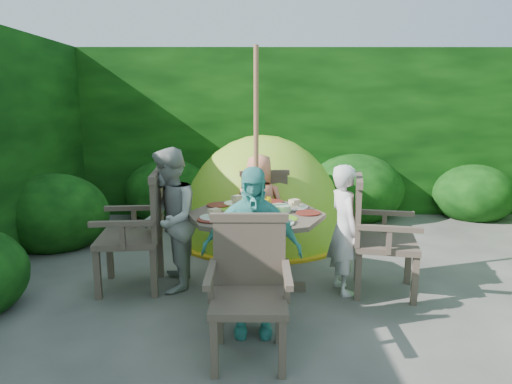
{
  "coord_description": "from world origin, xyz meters",
  "views": [
    {
      "loc": [
        -0.9,
        -3.37,
        1.74
      ],
      "look_at": [
        -0.89,
        1.05,
        0.85
      ],
      "focal_mm": 32.0,
      "sensor_mm": 36.0,
      "label": 1
    }
  ],
  "objects_px": {
    "garden_chair_left": "(139,229)",
    "child_front": "(252,252)",
    "patio_table": "(257,225)",
    "child_back": "(259,208)",
    "child_right": "(344,229)",
    "child_left": "(169,220)",
    "garden_chair_front": "(249,286)",
    "parasol_pole": "(256,173)",
    "garden_chair_back": "(262,210)",
    "garden_chair_right": "(376,234)",
    "dome_tent": "(262,235)"
  },
  "relations": [
    {
      "from": "garden_chair_left",
      "to": "child_front",
      "type": "relative_size",
      "value": 0.83
    },
    {
      "from": "patio_table",
      "to": "child_back",
      "type": "distance_m",
      "value": 0.8
    },
    {
      "from": "child_right",
      "to": "child_back",
      "type": "bearing_deg",
      "value": 30.75
    },
    {
      "from": "patio_table",
      "to": "child_left",
      "type": "bearing_deg",
      "value": 177.54
    },
    {
      "from": "garden_chair_left",
      "to": "child_left",
      "type": "relative_size",
      "value": 0.8
    },
    {
      "from": "child_front",
      "to": "garden_chair_front",
      "type": "bearing_deg",
      "value": -91.96
    },
    {
      "from": "garden_chair_front",
      "to": "parasol_pole",
      "type": "bearing_deg",
      "value": 87.71
    },
    {
      "from": "child_left",
      "to": "patio_table",
      "type": "bearing_deg",
      "value": 82.03
    },
    {
      "from": "garden_chair_back",
      "to": "child_back",
      "type": "distance_m",
      "value": 0.31
    },
    {
      "from": "patio_table",
      "to": "child_back",
      "type": "xyz_separation_m",
      "value": [
        0.03,
        0.8,
        -0.03
      ]
    },
    {
      "from": "parasol_pole",
      "to": "child_front",
      "type": "distance_m",
      "value": 0.92
    },
    {
      "from": "garden_chair_right",
      "to": "child_right",
      "type": "height_order",
      "value": "child_right"
    },
    {
      "from": "garden_chair_right",
      "to": "parasol_pole",
      "type": "bearing_deg",
      "value": 99.97
    },
    {
      "from": "child_back",
      "to": "garden_chair_right",
      "type": "bearing_deg",
      "value": 151.17
    },
    {
      "from": "garden_chair_left",
      "to": "garden_chair_right",
      "type": "bearing_deg",
      "value": 82.52
    },
    {
      "from": "garden_chair_front",
      "to": "child_left",
      "type": "distance_m",
      "value": 1.37
    },
    {
      "from": "garden_chair_back",
      "to": "child_left",
      "type": "height_order",
      "value": "child_left"
    },
    {
      "from": "patio_table",
      "to": "child_front",
      "type": "bearing_deg",
      "value": -92.84
    },
    {
      "from": "garden_chair_back",
      "to": "child_right",
      "type": "relative_size",
      "value": 0.8
    },
    {
      "from": "patio_table",
      "to": "child_left",
      "type": "distance_m",
      "value": 0.81
    },
    {
      "from": "parasol_pole",
      "to": "child_right",
      "type": "xyz_separation_m",
      "value": [
        0.8,
        -0.04,
        -0.51
      ]
    },
    {
      "from": "garden_chair_left",
      "to": "garden_chair_back",
      "type": "xyz_separation_m",
      "value": [
        1.15,
        1.04,
        -0.06
      ]
    },
    {
      "from": "garden_chair_right",
      "to": "child_right",
      "type": "distance_m",
      "value": 0.29
    },
    {
      "from": "garden_chair_left",
      "to": "dome_tent",
      "type": "xyz_separation_m",
      "value": [
        1.17,
        1.68,
        -0.57
      ]
    },
    {
      "from": "garden_chair_back",
      "to": "child_back",
      "type": "height_order",
      "value": "child_back"
    },
    {
      "from": "garden_chair_right",
      "to": "child_right",
      "type": "relative_size",
      "value": 0.87
    },
    {
      "from": "parasol_pole",
      "to": "child_left",
      "type": "distance_m",
      "value": 0.91
    },
    {
      "from": "child_front",
      "to": "child_left",
      "type": "bearing_deg",
      "value": 133.63
    },
    {
      "from": "parasol_pole",
      "to": "child_right",
      "type": "height_order",
      "value": "parasol_pole"
    },
    {
      "from": "child_left",
      "to": "child_front",
      "type": "xyz_separation_m",
      "value": [
        0.76,
        -0.83,
        -0.02
      ]
    },
    {
      "from": "parasol_pole",
      "to": "garden_chair_front",
      "type": "bearing_deg",
      "value": -92.69
    },
    {
      "from": "garden_chair_back",
      "to": "dome_tent",
      "type": "xyz_separation_m",
      "value": [
        0.02,
        0.64,
        -0.5
      ]
    },
    {
      "from": "garden_chair_right",
      "to": "garden_chair_left",
      "type": "height_order",
      "value": "garden_chair_left"
    },
    {
      "from": "garden_chair_back",
      "to": "child_left",
      "type": "distance_m",
      "value": 1.38
    },
    {
      "from": "garden_chair_left",
      "to": "child_right",
      "type": "xyz_separation_m",
      "value": [
        1.88,
        -0.1,
        0.03
      ]
    },
    {
      "from": "garden_chair_left",
      "to": "child_right",
      "type": "height_order",
      "value": "child_right"
    },
    {
      "from": "garden_chair_back",
      "to": "child_back",
      "type": "xyz_separation_m",
      "value": [
        -0.03,
        -0.3,
        0.09
      ]
    },
    {
      "from": "garden_chair_left",
      "to": "garden_chair_back",
      "type": "relative_size",
      "value": 1.12
    },
    {
      "from": "patio_table",
      "to": "child_back",
      "type": "bearing_deg",
      "value": 87.78
    },
    {
      "from": "patio_table",
      "to": "garden_chair_back",
      "type": "bearing_deg",
      "value": 86.7
    },
    {
      "from": "child_right",
      "to": "garden_chair_left",
      "type": "bearing_deg",
      "value": 75.37
    },
    {
      "from": "patio_table",
      "to": "child_right",
      "type": "xyz_separation_m",
      "value": [
        0.79,
        -0.04,
        -0.03
      ]
    },
    {
      "from": "garden_chair_back",
      "to": "child_front",
      "type": "height_order",
      "value": "child_front"
    },
    {
      "from": "dome_tent",
      "to": "garden_chair_back",
      "type": "bearing_deg",
      "value": -104.41
    },
    {
      "from": "patio_table",
      "to": "garden_chair_front",
      "type": "xyz_separation_m",
      "value": [
        -0.06,
        -1.1,
        -0.12
      ]
    },
    {
      "from": "child_right",
      "to": "garden_chair_front",
      "type": "bearing_deg",
      "value": 129.56
    },
    {
      "from": "garden_chair_right",
      "to": "child_right",
      "type": "bearing_deg",
      "value": 102.08
    },
    {
      "from": "garden_chair_right",
      "to": "child_back",
      "type": "height_order",
      "value": "child_back"
    },
    {
      "from": "child_back",
      "to": "garden_chair_back",
      "type": "bearing_deg",
      "value": -86.71
    },
    {
      "from": "garden_chair_right",
      "to": "child_front",
      "type": "bearing_deg",
      "value": 135.98
    }
  ]
}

